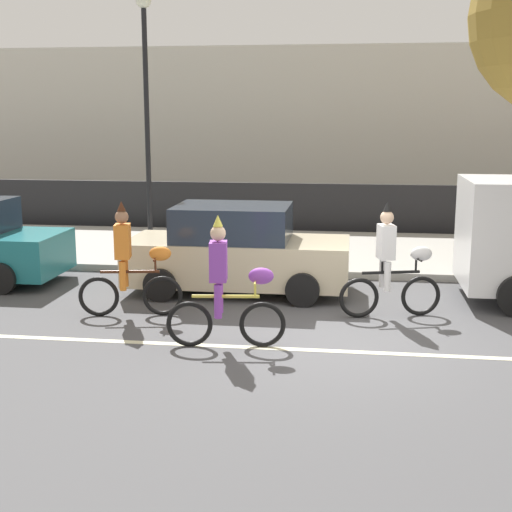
% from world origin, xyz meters
% --- Properties ---
extents(ground_plane, '(80.00, 80.00, 0.00)m').
position_xyz_m(ground_plane, '(0.00, 0.00, 0.00)').
color(ground_plane, '#4C4C4F').
extents(road_centre_line, '(36.00, 0.14, 0.01)m').
position_xyz_m(road_centre_line, '(0.00, -0.50, 0.00)').
color(road_centre_line, beige).
rests_on(road_centre_line, ground).
extents(sidewalk_curb, '(60.00, 5.00, 0.15)m').
position_xyz_m(sidewalk_curb, '(0.00, 6.50, 0.07)').
color(sidewalk_curb, '#9E9B93').
rests_on(sidewalk_curb, ground).
extents(fence_line, '(40.00, 0.08, 1.40)m').
position_xyz_m(fence_line, '(0.00, 9.40, 0.70)').
color(fence_line, black).
rests_on(fence_line, ground).
extents(building_backdrop, '(28.00, 8.00, 5.50)m').
position_xyz_m(building_backdrop, '(-2.62, 18.00, 2.75)').
color(building_backdrop, beige).
rests_on(building_backdrop, ground).
extents(parade_cyclist_orange, '(1.70, 0.54, 1.92)m').
position_xyz_m(parade_cyclist_orange, '(-3.37, 0.85, 0.84)').
color(parade_cyclist_orange, black).
rests_on(parade_cyclist_orange, ground).
extents(parade_cyclist_purple, '(1.72, 0.50, 1.92)m').
position_xyz_m(parade_cyclist_purple, '(-1.53, -0.50, 0.84)').
color(parade_cyclist_purple, black).
rests_on(parade_cyclist_purple, ground).
extents(parade_cyclist_zebra, '(1.68, 0.60, 1.92)m').
position_xyz_m(parade_cyclist_zebra, '(0.88, 1.39, 0.84)').
color(parade_cyclist_zebra, black).
rests_on(parade_cyclist_zebra, ground).
extents(parked_car_beige, '(4.10, 1.92, 1.64)m').
position_xyz_m(parked_car_beige, '(-1.90, 2.69, 0.78)').
color(parked_car_beige, beige).
rests_on(parked_car_beige, ground).
extents(street_lamp_post, '(0.36, 0.36, 5.86)m').
position_xyz_m(street_lamp_post, '(-4.65, 6.39, 3.99)').
color(street_lamp_post, black).
rests_on(street_lamp_post, sidewalk_curb).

